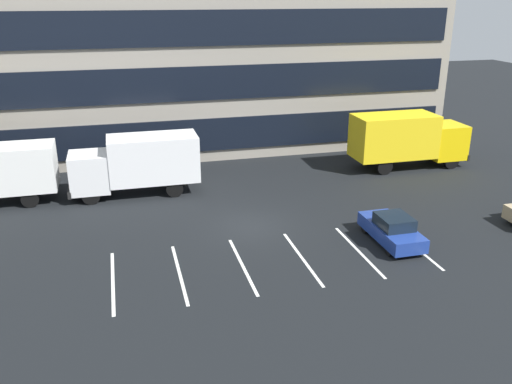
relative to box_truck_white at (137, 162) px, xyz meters
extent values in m
plane|color=black|center=(5.30, -6.26, -1.97)|extent=(120.00, 120.00, 0.00)
cube|color=gray|center=(5.30, 11.74, 5.23)|extent=(37.00, 12.59, 14.40)
cube|color=black|center=(5.30, 5.39, 0.01)|extent=(35.52, 0.16, 2.30)
cube|color=black|center=(5.30, 5.39, 3.61)|extent=(35.52, 0.16, 2.30)
cube|color=black|center=(5.30, 5.39, 7.21)|extent=(35.52, 0.16, 2.30)
cube|color=silver|center=(-1.70, -10.43, -1.97)|extent=(0.14, 5.40, 0.01)
cube|color=silver|center=(1.10, -10.43, -1.97)|extent=(0.14, 5.40, 0.01)
cube|color=silver|center=(3.90, -10.43, -1.97)|extent=(0.14, 5.40, 0.01)
cube|color=silver|center=(6.70, -10.43, -1.97)|extent=(0.14, 5.40, 0.01)
cube|color=silver|center=(9.50, -10.43, -1.97)|extent=(0.14, 5.40, 0.01)
cube|color=silver|center=(12.30, -10.43, -1.97)|extent=(0.14, 5.40, 0.01)
cube|color=white|center=(-7.06, 0.35, 0.09)|extent=(5.00, 2.40, 2.59)
cylinder|color=black|center=(-6.06, -0.64, -1.49)|extent=(0.96, 0.29, 0.96)
cylinder|color=black|center=(-6.06, 1.34, -1.49)|extent=(0.96, 0.29, 0.96)
cube|color=white|center=(-2.75, 0.00, -0.37)|extent=(2.20, 2.40, 2.20)
cube|color=black|center=(-3.83, 0.00, 0.07)|extent=(0.06, 2.02, 0.97)
cube|color=white|center=(0.96, 0.00, 0.18)|extent=(5.21, 2.50, 2.70)
cube|color=black|center=(-3.90, 0.00, -1.32)|extent=(0.20, 2.40, 0.40)
cylinder|color=black|center=(-2.75, -1.03, -1.47)|extent=(1.00, 0.30, 1.00)
cylinder|color=black|center=(-2.75, 1.03, -1.47)|extent=(1.00, 0.30, 1.00)
cylinder|color=black|center=(2.00, -1.03, -1.47)|extent=(1.00, 0.30, 1.00)
cylinder|color=black|center=(2.00, 1.03, -1.47)|extent=(1.00, 0.30, 1.00)
cube|color=yellow|center=(21.00, 0.71, -0.27)|extent=(2.34, 2.55, 2.34)
cube|color=black|center=(22.15, 0.71, 0.19)|extent=(0.06, 2.14, 1.03)
cube|color=yellow|center=(17.07, 0.71, 0.31)|extent=(5.53, 2.66, 2.87)
cube|color=black|center=(22.22, 0.71, -1.28)|extent=(0.21, 2.55, 0.43)
cylinder|color=black|center=(21.00, 1.80, -1.44)|extent=(1.06, 0.32, 1.06)
cylinder|color=black|center=(21.00, -0.39, -1.44)|extent=(1.06, 0.32, 1.06)
cylinder|color=black|center=(15.96, 1.80, -1.44)|extent=(1.06, 0.32, 1.06)
cylinder|color=black|center=(15.96, -0.39, -1.44)|extent=(1.06, 0.32, 1.06)
cube|color=navy|center=(11.42, -9.89, -1.42)|extent=(1.68, 4.02, 0.65)
cube|color=black|center=(11.42, -10.09, -0.81)|extent=(1.48, 1.69, 0.56)
cylinder|color=black|center=(10.69, -8.60, -1.69)|extent=(0.21, 0.56, 0.56)
cylinder|color=black|center=(12.15, -8.60, -1.69)|extent=(0.21, 0.56, 0.56)
cylinder|color=black|center=(10.69, -11.18, -1.69)|extent=(0.21, 0.56, 0.56)
cylinder|color=black|center=(12.15, -11.18, -1.69)|extent=(0.21, 0.56, 0.56)
camera|label=1|loc=(-0.92, -31.20, 9.44)|focal=37.85mm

